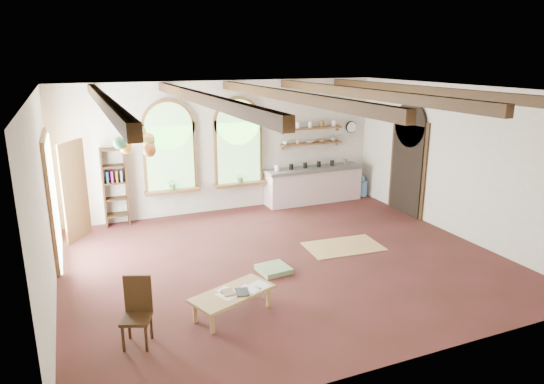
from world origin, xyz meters
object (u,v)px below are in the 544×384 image
side_chair (137,326)px  balloon_cluster (138,139)px  kitchen_counter (314,184)px  coffee_table (233,295)px

side_chair → balloon_cluster: size_ratio=0.82×
kitchen_counter → side_chair: (-5.26, -4.98, -0.21)m
kitchen_counter → coffee_table: kitchen_counter is taller
side_chair → balloon_cluster: (0.55, 2.79, 2.06)m
coffee_table → balloon_cluster: balloon_cluster is taller
side_chair → kitchen_counter: bearing=43.4°
side_chair → balloon_cluster: 3.51m
balloon_cluster → kitchen_counter: bearing=24.9°
kitchen_counter → side_chair: bearing=-136.6°
kitchen_counter → balloon_cluster: balloon_cluster is taller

